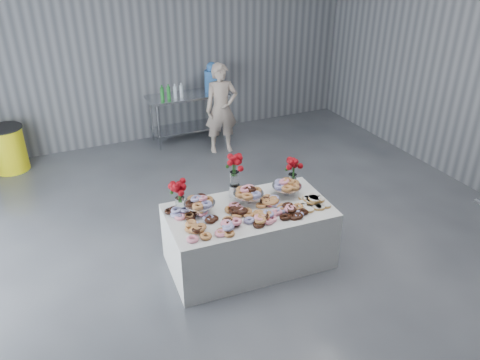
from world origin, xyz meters
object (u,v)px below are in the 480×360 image
object	(u,v)px
prep_table	(188,109)
trash_barrel	(8,149)
person	(221,109)
water_jug	(212,78)
display_table	(249,236)

from	to	relation	value
prep_table	trash_barrel	world-z (taller)	prep_table
trash_barrel	prep_table	bearing A→B (deg)	0.00
person	prep_table	bearing A→B (deg)	125.95
water_jug	person	size ratio (longest dim) A/B	0.34
display_table	trash_barrel	distance (m)	4.69
display_table	person	bearing A→B (deg)	73.30
display_table	person	xyz separation A→B (m)	(0.95, 3.18, 0.43)
prep_table	water_jug	size ratio (longest dim) A/B	2.71
display_table	person	size ratio (longest dim) A/B	1.18
display_table	water_jug	xyz separation A→B (m)	(1.07, 3.91, 0.77)
water_jug	person	distance (m)	0.82
water_jug	person	world-z (taller)	person
prep_table	trash_barrel	size ratio (longest dim) A/B	1.97
prep_table	person	size ratio (longest dim) A/B	0.93
prep_table	trash_barrel	distance (m)	3.17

